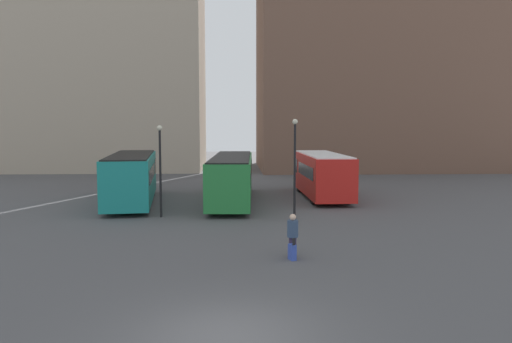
# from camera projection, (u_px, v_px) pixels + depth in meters

# --- Properties ---
(ground_plane) EXTENTS (160.00, 160.00, 0.00)m
(ground_plane) POSITION_uv_depth(u_px,v_px,m) (227.00, 337.00, 11.53)
(ground_plane) COLOR #4C4C4F
(bus_0) EXTENTS (3.78, 10.70, 3.07)m
(bus_0) POSITION_uv_depth(u_px,v_px,m) (132.00, 177.00, 31.06)
(bus_0) COLOR #19847F
(bus_0) RESTS_ON ground_plane
(bus_1) EXTENTS (2.96, 11.84, 2.93)m
(bus_1) POSITION_uv_depth(u_px,v_px,m) (232.00, 177.00, 31.53)
(bus_1) COLOR #237A38
(bus_1) RESTS_ON ground_plane
(bus_2) EXTENTS (2.70, 9.18, 2.96)m
(bus_2) POSITION_uv_depth(u_px,v_px,m) (322.00, 174.00, 33.57)
(bus_2) COLOR red
(bus_2) RESTS_ON ground_plane
(traveler) EXTENTS (0.53, 0.53, 1.60)m
(traveler) POSITION_uv_depth(u_px,v_px,m) (293.00, 231.00, 18.48)
(traveler) COLOR #382D4C
(traveler) RESTS_ON ground_plane
(suitcase) EXTENTS (0.30, 0.38, 0.83)m
(suitcase) POSITION_uv_depth(u_px,v_px,m) (292.00, 252.00, 18.03)
(suitcase) COLOR #334CB2
(suitcase) RESTS_ON ground_plane
(lamp_post_0) EXTENTS (0.28, 0.28, 5.18)m
(lamp_post_0) POSITION_uv_depth(u_px,v_px,m) (295.00, 160.00, 25.43)
(lamp_post_0) COLOR black
(lamp_post_0) RESTS_ON ground_plane
(lamp_post_1) EXTENTS (0.28, 0.28, 4.85)m
(lamp_post_1) POSITION_uv_depth(u_px,v_px,m) (160.00, 162.00, 26.16)
(lamp_post_1) COLOR black
(lamp_post_1) RESTS_ON ground_plane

